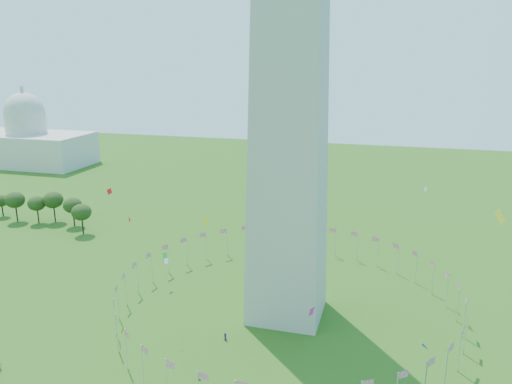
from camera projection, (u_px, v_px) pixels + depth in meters
flag_ring at (287, 296)px, 120.04m from camera, size 80.24×80.24×9.00m
capitol_building at (26, 125)px, 282.85m from camera, size 70.00×35.00×46.00m
kites_aloft at (277, 292)px, 94.93m from camera, size 78.43×61.79×40.25m
tree_line_west at (34, 210)px, 184.89m from camera, size 55.41×15.87×11.47m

